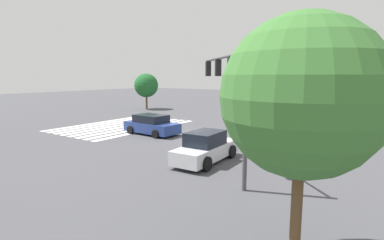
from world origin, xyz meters
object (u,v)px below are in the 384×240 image
(car_1, at_px, (152,125))
(pedestrian, at_px, (321,118))
(car_2, at_px, (206,148))
(street_light_pole_a, at_px, (357,67))
(traffic_signal_mast, at_px, (228,82))
(tree_corner_b, at_px, (302,97))
(tree_corner_a, at_px, (146,85))

(car_1, height_order, pedestrian, pedestrian)
(car_2, relative_size, street_light_pole_a, 0.52)
(car_1, relative_size, pedestrian, 2.69)
(traffic_signal_mast, bearing_deg, street_light_pole_a, -55.87)
(car_2, bearing_deg, street_light_pole_a, -19.09)
(car_1, bearing_deg, street_light_pole_a, 47.91)
(car_1, xyz_separation_m, tree_corner_b, (10.42, 14.03, 3.33))
(street_light_pole_a, distance_m, tree_corner_b, 22.85)
(car_2, bearing_deg, car_1, 59.60)
(street_light_pole_a, bearing_deg, car_1, -45.52)
(pedestrian, distance_m, tree_corner_a, 23.73)
(car_2, bearing_deg, traffic_signal_mast, -118.83)
(traffic_signal_mast, height_order, tree_corner_a, traffic_signal_mast)
(car_2, xyz_separation_m, street_light_pole_a, (-16.43, 5.01, 4.53))
(pedestrian, bearing_deg, tree_corner_a, -54.82)
(car_1, bearing_deg, car_2, -24.85)
(traffic_signal_mast, xyz_separation_m, car_1, (-4.92, -9.26, -3.51))
(traffic_signal_mast, height_order, street_light_pole_a, street_light_pole_a)
(pedestrian, relative_size, tree_corner_a, 0.35)
(traffic_signal_mast, xyz_separation_m, street_light_pole_a, (-17.28, 3.32, 1.04))
(car_2, xyz_separation_m, pedestrian, (-13.75, 2.92, 0.21))
(car_1, bearing_deg, tree_corner_b, -33.17)
(car_2, bearing_deg, pedestrian, -14.10)
(tree_corner_a, bearing_deg, pedestrian, 81.61)
(car_1, relative_size, tree_corner_a, 0.94)
(traffic_signal_mast, xyz_separation_m, tree_corner_a, (-18.05, -22.15, -0.99))
(car_1, height_order, car_2, car_2)
(tree_corner_a, bearing_deg, traffic_signal_mast, 50.81)
(traffic_signal_mast, distance_m, pedestrian, 15.02)
(traffic_signal_mast, relative_size, street_light_pole_a, 0.63)
(traffic_signal_mast, relative_size, pedestrian, 3.31)
(tree_corner_b, bearing_deg, car_1, -126.60)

